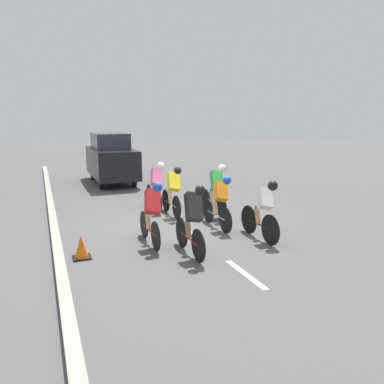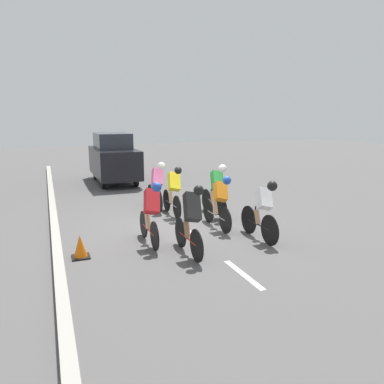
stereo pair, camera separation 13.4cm
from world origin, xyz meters
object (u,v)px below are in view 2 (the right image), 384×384
object	(u,v)px
cyclist_black	(191,218)
cyclist_pink	(157,184)
cyclist_red	(151,211)
cyclist_orange	(219,200)
cyclist_white	(263,208)
cyclist_green	(216,189)
traffic_cone	(80,247)
cyclist_yellow	(173,190)
support_car	(114,158)

from	to	relation	value
cyclist_black	cyclist_pink	bearing A→B (deg)	-96.10
cyclist_red	cyclist_black	distance (m)	1.13
cyclist_orange	cyclist_pink	bearing A→B (deg)	-69.73
cyclist_orange	cyclist_white	size ratio (longest dim) A/B	1.03
cyclist_pink	cyclist_red	xyz separation A→B (m)	(1.04, 3.15, -0.03)
cyclist_green	traffic_cone	xyz separation A→B (m)	(4.03, 1.98, -0.59)
cyclist_green	cyclist_yellow	bearing A→B (deg)	-24.50
support_car	cyclist_orange	bearing A→B (deg)	99.65
cyclist_pink	cyclist_black	distance (m)	4.13
cyclist_white	cyclist_green	bearing A→B (deg)	-87.67
cyclist_green	support_car	bearing A→B (deg)	-75.25
cyclist_yellow	traffic_cone	size ratio (longest dim) A/B	3.39
cyclist_black	cyclist_orange	distance (m)	2.07
cyclist_red	support_car	world-z (taller)	support_car
cyclist_orange	cyclist_white	distance (m)	1.34
cyclist_yellow	cyclist_white	xyz separation A→B (m)	(-1.24, 2.89, -0.01)
cyclist_red	cyclist_orange	world-z (taller)	cyclist_red
support_car	traffic_cone	xyz separation A→B (m)	(2.24, 8.81, -0.85)
cyclist_green	cyclist_white	distance (m)	2.37
cyclist_green	cyclist_orange	bearing A→B (deg)	68.83
cyclist_pink	cyclist_red	size ratio (longest dim) A/B	1.04
cyclist_green	cyclist_yellow	size ratio (longest dim) A/B	1.05
cyclist_red	cyclist_orange	distance (m)	2.07
cyclist_pink	cyclist_yellow	bearing A→B (deg)	105.21
cyclist_red	cyclist_white	bearing A→B (deg)	165.64
cyclist_orange	traffic_cone	xyz separation A→B (m)	(3.59, 0.84, -0.51)
cyclist_red	cyclist_black	world-z (taller)	cyclist_black
cyclist_green	cyclist_yellow	distance (m)	1.26
cyclist_white	cyclist_orange	bearing A→B (deg)	-66.27
cyclist_yellow	support_car	size ratio (longest dim) A/B	0.42
cyclist_red	support_car	size ratio (longest dim) A/B	0.41
cyclist_red	cyclist_white	distance (m)	2.61
cyclist_pink	traffic_cone	xyz separation A→B (m)	(2.64, 3.41, -0.58)
traffic_cone	cyclist_orange	bearing A→B (deg)	-166.82
cyclist_black	cyclist_white	distance (m)	1.95
cyclist_yellow	cyclist_black	size ratio (longest dim) A/B	1.01
cyclist_green	cyclist_red	world-z (taller)	cyclist_green
cyclist_pink	traffic_cone	distance (m)	4.35
support_car	cyclist_green	bearing A→B (deg)	104.75
cyclist_white	traffic_cone	size ratio (longest dim) A/B	3.40
cyclist_red	cyclist_black	xyz separation A→B (m)	(-0.60, 0.96, 0.02)
cyclist_red	cyclist_white	xyz separation A→B (m)	(-2.53, 0.65, -0.01)
cyclist_black	cyclist_orange	size ratio (longest dim) A/B	0.96
cyclist_pink	cyclist_black	size ratio (longest dim) A/B	1.03
cyclist_green	cyclist_black	world-z (taller)	cyclist_green
cyclist_green	traffic_cone	size ratio (longest dim) A/B	3.54
cyclist_red	cyclist_orange	bearing A→B (deg)	-163.80
cyclist_pink	cyclist_white	distance (m)	4.08
cyclist_green	support_car	distance (m)	7.07
support_car	cyclist_pink	bearing A→B (deg)	94.29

